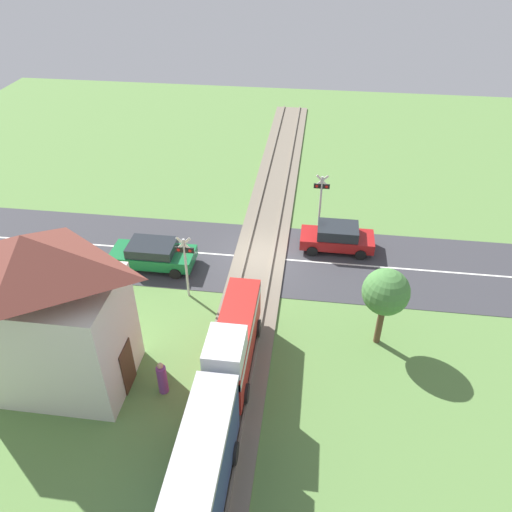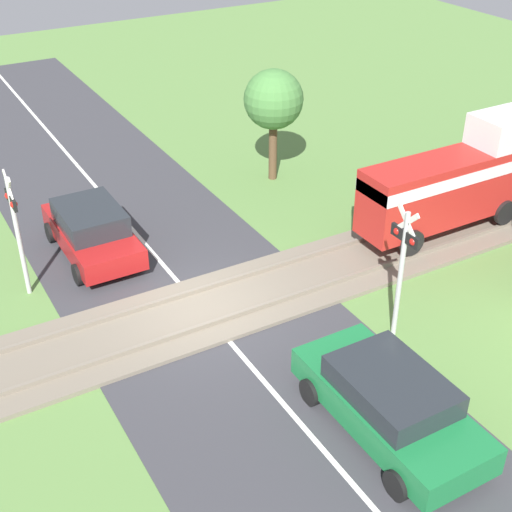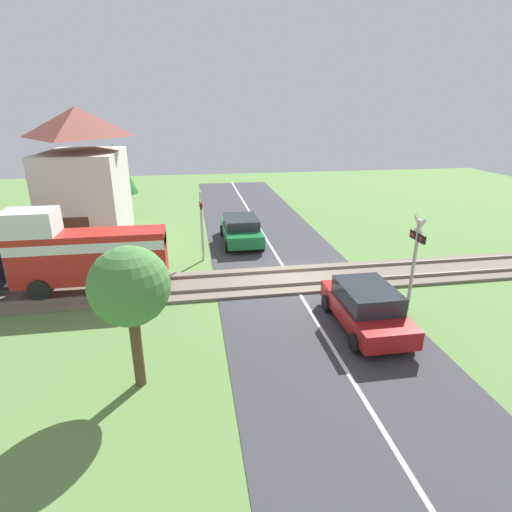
# 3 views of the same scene
# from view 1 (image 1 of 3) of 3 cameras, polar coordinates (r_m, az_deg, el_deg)

# --- Properties ---
(ground_plane) EXTENTS (60.00, 60.00, 0.00)m
(ground_plane) POSITION_cam_1_polar(r_m,az_deg,el_deg) (27.09, 0.42, -0.21)
(ground_plane) COLOR #5B8442
(road_surface) EXTENTS (48.00, 6.40, 0.02)m
(road_surface) POSITION_cam_1_polar(r_m,az_deg,el_deg) (27.08, 0.42, -0.19)
(road_surface) COLOR #38383D
(road_surface) RESTS_ON ground_plane
(track_bed) EXTENTS (2.80, 48.00, 0.24)m
(track_bed) POSITION_cam_1_polar(r_m,az_deg,el_deg) (27.05, 0.42, -0.10)
(track_bed) COLOR #756B5B
(track_bed) RESTS_ON ground_plane
(train) EXTENTS (1.58, 12.30, 3.18)m
(train) POSITION_cam_1_polar(r_m,az_deg,el_deg) (17.66, -4.41, -16.96)
(train) COLOR red
(train) RESTS_ON track_bed
(car_near_crossing) EXTENTS (4.00, 1.92, 1.48)m
(car_near_crossing) POSITION_cam_1_polar(r_m,az_deg,el_deg) (27.74, 9.26, 2.16)
(car_near_crossing) COLOR #A81919
(car_near_crossing) RESTS_ON ground_plane
(car_far_side) EXTENTS (4.35, 2.03, 1.41)m
(car_far_side) POSITION_cam_1_polar(r_m,az_deg,el_deg) (26.63, -11.71, 0.22)
(car_far_side) COLOR #197038
(car_far_side) RESTS_ON ground_plane
(crossing_signal_west_approach) EXTENTS (0.90, 0.18, 3.42)m
(crossing_signal_west_approach) POSITION_cam_1_polar(r_m,az_deg,el_deg) (28.82, 7.44, 6.97)
(crossing_signal_west_approach) COLOR #B7B7B7
(crossing_signal_west_approach) RESTS_ON ground_plane
(crossing_signal_east_approach) EXTENTS (0.90, 0.18, 3.42)m
(crossing_signal_east_approach) POSITION_cam_1_polar(r_m,az_deg,el_deg) (23.50, -8.08, -0.38)
(crossing_signal_east_approach) COLOR #B7B7B7
(crossing_signal_east_approach) RESTS_ON ground_plane
(station_building) EXTENTS (5.91, 3.88, 6.93)m
(station_building) POSITION_cam_1_polar(r_m,az_deg,el_deg) (20.02, -22.86, -6.34)
(station_building) COLOR beige
(station_building) RESTS_ON ground_plane
(pedestrian_by_station) EXTENTS (0.39, 0.39, 1.56)m
(pedestrian_by_station) POSITION_cam_1_polar(r_m,az_deg,el_deg) (20.26, -10.66, -13.61)
(pedestrian_by_station) COLOR #7F3D84
(pedestrian_by_station) RESTS_ON ground_plane
(tree_roadside_hedge) EXTENTS (1.96, 1.96, 3.80)m
(tree_roadside_hedge) POSITION_cam_1_polar(r_m,az_deg,el_deg) (21.10, 14.61, -4.06)
(tree_roadside_hedge) COLOR brown
(tree_roadside_hedge) RESTS_ON ground_plane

